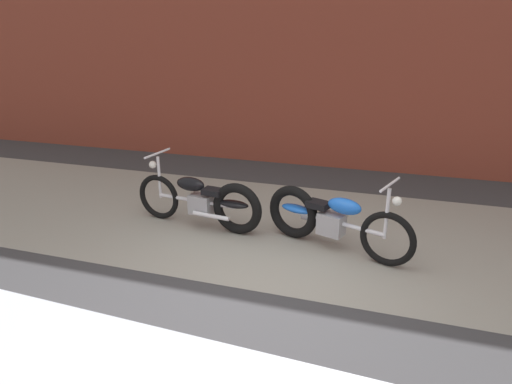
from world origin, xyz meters
name	(u,v)px	position (x,y,z in m)	size (l,w,h in m)	color
ground_plane	(256,291)	(0.00, 0.00, 0.00)	(80.00, 80.00, 0.00)	#38383A
sidewalk_slab	(292,227)	(0.00, 1.75, 0.00)	(36.00, 3.50, 0.01)	gray
brick_building_wall	(336,26)	(0.00, 5.20, 2.77)	(36.00, 0.50, 5.54)	brown
motorcycle_black	(206,201)	(-1.17, 1.38, 0.40)	(2.00, 0.61, 1.03)	black
motorcycle_blue	(326,218)	(0.54, 1.27, 0.40)	(1.93, 0.87, 1.03)	black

